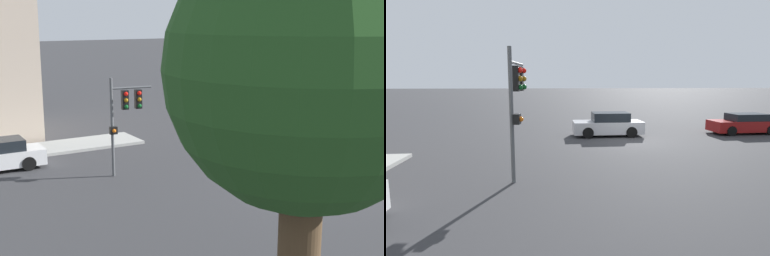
{
  "view_description": "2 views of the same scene",
  "coord_description": "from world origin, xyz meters",
  "views": [
    {
      "loc": [
        -16.72,
        16.27,
        7.41
      ],
      "look_at": [
        3.61,
        3.91,
        2.45
      ],
      "focal_mm": 50.0,
      "sensor_mm": 36.0,
      "label": 1
    },
    {
      "loc": [
        4.78,
        17.09,
        3.5
      ],
      "look_at": [
        3.25,
        1.98,
        1.16
      ],
      "focal_mm": 28.0,
      "sensor_mm": 36.0,
      "label": 2
    }
  ],
  "objects": [
    {
      "name": "crossing_car_1",
      "position": [
        -8.61,
        -1.96,
        0.66
      ],
      "size": [
        4.61,
        1.93,
        1.37
      ],
      "rotation": [
        0.0,
        0.0,
        0.02
      ],
      "color": "maroon",
      "rests_on": "ground_plane"
    },
    {
      "name": "traffic_signal",
      "position": [
        5.89,
        6.19,
        3.19
      ],
      "size": [
        0.54,
        2.14,
        4.67
      ],
      "rotation": [
        0.0,
        0.0,
        3.01
      ],
      "color": "#515456",
      "rests_on": "ground_plane"
    },
    {
      "name": "ground_plane",
      "position": [
        0.0,
        0.0,
        0.0
      ],
      "size": [
        300.0,
        300.0,
        0.0
      ],
      "primitive_type": "plane",
      "color": "#333335"
    },
    {
      "name": "crossing_car_0",
      "position": [
        0.86,
        -2.0,
        0.73
      ],
      "size": [
        4.5,
        1.93,
        1.54
      ],
      "rotation": [
        0.0,
        0.0,
        -0.01
      ],
      "color": "#B7B7BC",
      "rests_on": "ground_plane"
    }
  ]
}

